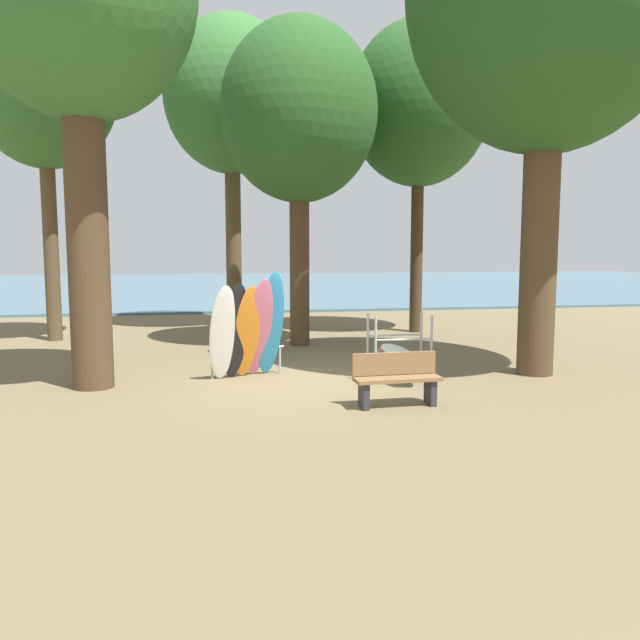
# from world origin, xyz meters

# --- Properties ---
(ground_plane) EXTENTS (80.00, 80.00, 0.00)m
(ground_plane) POSITION_xyz_m (0.00, 0.00, 0.00)
(ground_plane) COLOR brown
(lake_water) EXTENTS (80.00, 36.00, 0.10)m
(lake_water) POSITION_xyz_m (0.00, 30.80, 0.05)
(lake_water) COLOR #477084
(lake_water) RESTS_ON ground
(tree_mid_behind) EXTENTS (4.13, 4.13, 9.54)m
(tree_mid_behind) POSITION_xyz_m (-0.84, 8.47, 7.10)
(tree_mid_behind) COLOR brown
(tree_mid_behind) RESTS_ON ground
(tree_far_left_back) EXTENTS (3.79, 3.79, 8.98)m
(tree_far_left_back) POSITION_xyz_m (-5.82, 6.51, 6.74)
(tree_far_left_back) COLOR brown
(tree_far_left_back) RESTS_ON ground
(tree_far_right_back) EXTENTS (3.96, 3.96, 8.23)m
(tree_far_right_back) POSITION_xyz_m (0.68, 4.53, 5.89)
(tree_far_right_back) COLOR #4C3823
(tree_far_right_back) RESTS_ON ground
(tree_deep_back) EXTENTS (4.14, 4.14, 9.07)m
(tree_deep_back) POSITION_xyz_m (4.50, 6.50, 6.66)
(tree_deep_back) COLOR #42301E
(tree_deep_back) RESTS_ON ground
(leaning_board_pile) EXTENTS (1.58, 1.04, 2.09)m
(leaning_board_pile) POSITION_xyz_m (-0.92, 0.39, 0.95)
(leaning_board_pile) COLOR white
(leaning_board_pile) RESTS_ON ground
(board_storage_rack) EXTENTS (1.15, 2.13, 1.25)m
(board_storage_rack) POSITION_xyz_m (1.95, -0.03, 0.47)
(board_storage_rack) COLOR #9EA0A5
(board_storage_rack) RESTS_ON ground
(park_bench) EXTENTS (1.42, 0.48, 0.85)m
(park_bench) POSITION_xyz_m (1.28, -2.15, 0.45)
(park_bench) COLOR #2D2D33
(park_bench) RESTS_ON ground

